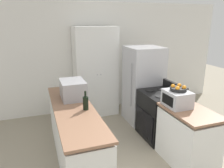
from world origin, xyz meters
TOP-DOWN VIEW (x-y plane):
  - wall_back at (0.00, 3.23)m, footprint 7.00×0.06m
  - counter_left at (-0.81, 1.26)m, footprint 0.60×2.33m
  - counter_right at (0.81, 0.56)m, footprint 0.60×0.91m
  - pantry_cabinet at (0.00, 2.91)m, footprint 0.97×0.58m
  - stove at (0.83, 1.41)m, footprint 0.66×0.75m
  - refrigerator at (0.87, 2.18)m, footprint 0.74×0.72m
  - microwave at (-0.74, 1.68)m, footprint 0.40×0.52m
  - wine_bottle at (-0.65, 1.11)m, footprint 0.08×0.08m
  - toaster_oven at (0.71, 0.76)m, footprint 0.35×0.40m
  - fruit_bowl at (0.73, 0.77)m, footprint 0.25×0.25m

SIDE VIEW (x-z plane):
  - counter_right at x=0.81m, z-range -0.02..0.88m
  - counter_left at x=-0.81m, z-range -0.02..0.88m
  - stove at x=0.83m, z-range -0.07..0.98m
  - refrigerator at x=0.87m, z-range 0.00..1.65m
  - wine_bottle at x=-0.65m, z-range 0.86..1.15m
  - toaster_oven at x=0.71m, z-range 0.90..1.15m
  - pantry_cabinet at x=0.00m, z-range 0.00..2.06m
  - microwave at x=-0.74m, z-range 0.90..1.21m
  - fruit_bowl at x=0.73m, z-range 1.13..1.23m
  - wall_back at x=0.00m, z-range 0.00..2.60m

